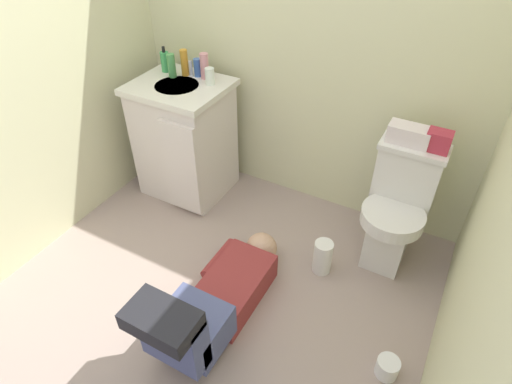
{
  "coord_description": "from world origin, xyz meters",
  "views": [
    {
      "loc": [
        0.94,
        -1.22,
        1.98
      ],
      "look_at": [
        0.03,
        0.45,
        0.45
      ],
      "focal_mm": 30.05,
      "sensor_mm": 36.0,
      "label": 1
    }
  ],
  "objects": [
    {
      "name": "toilet_paper_roll",
      "position": [
        0.98,
        0.01,
        0.05
      ],
      "size": [
        0.11,
        0.11,
        0.1
      ],
      "primitive_type": "cylinder",
      "color": "white",
      "rests_on": "ground_plane"
    },
    {
      "name": "toiletry_bag",
      "position": [
        0.87,
        0.88,
        0.81
      ],
      "size": [
        0.12,
        0.09,
        0.11
      ],
      "primitive_type": "cube",
      "color": "#B22D3F",
      "rests_on": "toilet"
    },
    {
      "name": "person_plumber",
      "position": [
        0.1,
        -0.14,
        0.18
      ],
      "size": [
        0.39,
        1.06,
        0.52
      ],
      "color": "maroon",
      "rests_on": "ground_plane"
    },
    {
      "name": "wall_back",
      "position": [
        0.0,
        1.14,
        1.2
      ],
      "size": [
        2.45,
        0.08,
        2.4
      ],
      "primitive_type": "cube",
      "color": "beige",
      "rests_on": "ground_plane"
    },
    {
      "name": "faucet",
      "position": [
        -0.7,
        0.91,
        0.87
      ],
      "size": [
        0.02,
        0.02,
        0.1
      ],
      "primitive_type": "cylinder",
      "color": "silver",
      "rests_on": "vanity_cabinet"
    },
    {
      "name": "bottle_amber",
      "position": [
        -0.74,
        0.9,
        0.9
      ],
      "size": [
        0.05,
        0.05,
        0.17
      ],
      "primitive_type": "cylinder",
      "color": "orange",
      "rests_on": "vanity_cabinet"
    },
    {
      "name": "toilet",
      "position": [
        0.76,
        0.79,
        0.37
      ],
      "size": [
        0.36,
        0.46,
        0.75
      ],
      "color": "silver",
      "rests_on": "ground_plane"
    },
    {
      "name": "bottle_green",
      "position": [
        -0.8,
        0.84,
        0.9
      ],
      "size": [
        0.05,
        0.05,
        0.15
      ],
      "primitive_type": "cylinder",
      "color": "#4C9B51",
      "rests_on": "vanity_cabinet"
    },
    {
      "name": "paper_towel_roll",
      "position": [
        0.46,
        0.47,
        0.11
      ],
      "size": [
        0.11,
        0.11,
        0.22
      ],
      "primitive_type": "cylinder",
      "color": "white",
      "rests_on": "ground_plane"
    },
    {
      "name": "ground_plane",
      "position": [
        0.0,
        0.0,
        -0.02
      ],
      "size": [
        2.79,
        3.19,
        0.04
      ],
      "primitive_type": "cube",
      "color": "#A18C82"
    },
    {
      "name": "bottle_blue",
      "position": [
        -0.66,
        0.93,
        0.88
      ],
      "size": [
        0.05,
        0.05,
        0.11
      ],
      "primitive_type": "cylinder",
      "color": "#3C62B2",
      "rests_on": "vanity_cabinet"
    },
    {
      "name": "tissue_box",
      "position": [
        0.72,
        0.88,
        0.8
      ],
      "size": [
        0.22,
        0.11,
        0.1
      ],
      "primitive_type": "cube",
      "color": "silver",
      "rests_on": "toilet"
    },
    {
      "name": "vanity_cabinet",
      "position": [
        -0.7,
        0.76,
        0.42
      ],
      "size": [
        0.6,
        0.53,
        0.82
      ],
      "color": "silver",
      "rests_on": "ground_plane"
    },
    {
      "name": "bottle_white",
      "position": [
        -0.52,
        0.86,
        0.87
      ],
      "size": [
        0.06,
        0.06,
        0.1
      ],
      "primitive_type": "cylinder",
      "color": "silver",
      "rests_on": "vanity_cabinet"
    },
    {
      "name": "soap_dispenser",
      "position": [
        -0.89,
        0.89,
        0.89
      ],
      "size": [
        0.06,
        0.06,
        0.17
      ],
      "color": "#3D9F55",
      "rests_on": "vanity_cabinet"
    },
    {
      "name": "bottle_pink",
      "position": [
        -0.6,
        0.92,
        0.9
      ],
      "size": [
        0.05,
        0.05,
        0.16
      ],
      "primitive_type": "cylinder",
      "color": "pink",
      "rests_on": "vanity_cabinet"
    }
  ]
}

